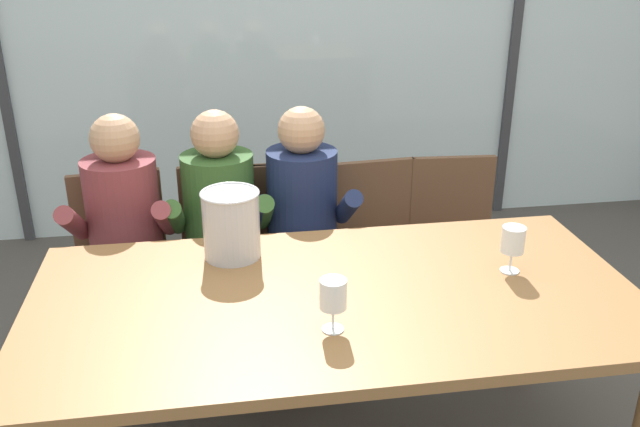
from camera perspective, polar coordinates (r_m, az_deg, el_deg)
name	(u,v)px	position (r m, az deg, el deg)	size (l,w,h in m)	color
ground	(300,329)	(3.59, -1.64, -9.65)	(14.00, 14.00, 0.00)	#4C4742
window_glass_panel	(269,34)	(4.47, -4.26, 14.75)	(7.28, 0.03, 2.60)	silver
window_mullion_right	(516,28)	(4.87, 16.02, 14.63)	(0.06, 0.06, 2.60)	#38383D
hillside_vineyard	(242,36)	(8.16, -6.49, 14.51)	(13.28, 2.40, 1.51)	#386633
dining_table	(336,313)	(2.38, 1.33, -8.27)	(2.08, 1.05, 0.78)	olive
chair_near_curtain	(122,254)	(3.31, -16.20, -3.30)	(0.49, 0.49, 0.89)	brown
chair_left_of_center	(224,247)	(3.28, -7.99, -2.80)	(0.48, 0.48, 0.89)	brown
chair_center	(297,242)	(3.30, -1.94, -2.42)	(0.44, 0.44, 0.89)	brown
chair_right_of_center	(377,239)	(3.34, 4.81, -2.17)	(0.47, 0.47, 0.89)	brown
chair_near_window_right	(455,234)	(3.45, 11.18, -1.72)	(0.47, 0.47, 0.89)	brown
person_maroon_top	(123,234)	(3.09, -16.10, -1.67)	(0.47, 0.62, 1.21)	brown
person_olive_shirt	(221,228)	(3.06, -8.30, -1.21)	(0.46, 0.61, 1.21)	#2D5123
person_navy_polo	(304,223)	(3.08, -1.34, -0.78)	(0.46, 0.61, 1.21)	#192347
ice_bucket_primary	(231,223)	(2.56, -7.41, -0.83)	(0.22, 0.22, 0.26)	#B7B7BC
wine_glass_by_left_taster	(513,242)	(2.53, 15.80, -2.28)	(0.08, 0.08, 0.17)	silver
wine_glass_near_bucket	(333,296)	(2.09, 1.10, -6.94)	(0.08, 0.08, 0.17)	silver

